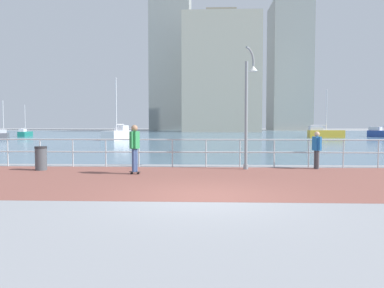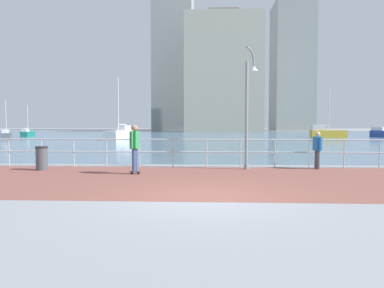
% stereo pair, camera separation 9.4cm
% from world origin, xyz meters
% --- Properties ---
extents(ground, '(220.00, 220.00, 0.00)m').
position_xyz_m(ground, '(0.00, 40.00, 0.00)').
color(ground, gray).
extents(brick_paving, '(28.00, 6.79, 0.01)m').
position_xyz_m(brick_paving, '(0.00, 2.78, 0.00)').
color(brick_paving, brown).
rests_on(brick_paving, ground).
extents(harbor_water, '(180.00, 88.00, 0.00)m').
position_xyz_m(harbor_water, '(0.00, 51.18, 0.00)').
color(harbor_water, slate).
rests_on(harbor_water, ground).
extents(waterfront_railing, '(25.25, 0.06, 1.18)m').
position_xyz_m(waterfront_railing, '(-0.00, 6.18, 0.81)').
color(waterfront_railing, '#B2BCC1').
rests_on(waterfront_railing, ground).
extents(lamppost, '(0.60, 0.71, 4.83)m').
position_xyz_m(lamppost, '(1.68, 5.72, 2.67)').
color(lamppost, gray).
rests_on(lamppost, ground).
extents(skateboarder, '(0.41, 0.55, 1.76)m').
position_xyz_m(skateboarder, '(-2.54, 3.98, 1.06)').
color(skateboarder, black).
rests_on(skateboarder, ground).
extents(bystander, '(0.30, 0.56, 1.50)m').
position_xyz_m(bystander, '(4.42, 5.83, 0.87)').
color(bystander, '#4C4C51').
rests_on(bystander, ground).
extents(trash_bin, '(0.46, 0.46, 0.93)m').
position_xyz_m(trash_bin, '(-6.40, 4.95, 0.47)').
color(trash_bin, '#474C51').
rests_on(trash_bin, ground).
extents(sailboat_navy, '(2.29, 5.15, 6.98)m').
position_xyz_m(sailboat_navy, '(-10.10, 31.88, 0.67)').
color(sailboat_navy, white).
rests_on(sailboat_navy, ground).
extents(sailboat_teal, '(3.70, 4.13, 5.96)m').
position_xyz_m(sailboat_teal, '(24.61, 42.96, 0.57)').
color(sailboat_teal, '#284799').
rests_on(sailboat_teal, ground).
extents(sailboat_gray, '(1.38, 3.41, 4.66)m').
position_xyz_m(sailboat_gray, '(-26.76, 43.77, 0.45)').
color(sailboat_gray, '#197266').
rests_on(sailboat_gray, ground).
extents(sailboat_white, '(4.63, 1.47, 6.48)m').
position_xyz_m(sailboat_white, '(15.90, 40.88, 0.62)').
color(sailboat_white, gold).
rests_on(sailboat_white, ground).
extents(sailboat_ivory, '(2.37, 3.50, 4.74)m').
position_xyz_m(sailboat_ivory, '(-25.15, 35.27, 0.45)').
color(sailboat_ivory, '#595960').
rests_on(sailboat_ivory, ground).
extents(tower_brick, '(11.27, 14.04, 39.87)m').
position_xyz_m(tower_brick, '(24.93, 103.74, 19.10)').
color(tower_brick, '#939993').
rests_on(tower_brick, ground).
extents(tower_beige, '(17.80, 16.95, 28.88)m').
position_xyz_m(tower_beige, '(3.31, 80.59, 13.61)').
color(tower_beige, '#B2AD99').
rests_on(tower_beige, ground).
extents(tower_steel, '(11.46, 15.54, 44.56)m').
position_xyz_m(tower_steel, '(-10.74, 101.99, 21.44)').
color(tower_steel, '#939993').
rests_on(tower_steel, ground).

